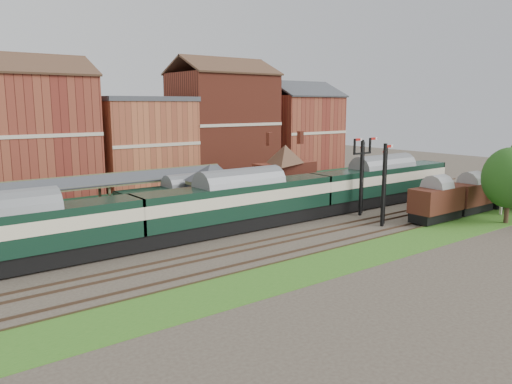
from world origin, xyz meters
TOP-DOWN VIEW (x-y plane):
  - ground at (0.00, 0.00)m, footprint 160.00×160.00m
  - grass_back at (0.00, 16.00)m, footprint 90.00×4.50m
  - grass_front at (0.00, -12.00)m, footprint 90.00×5.00m
  - fence at (0.00, 18.00)m, footprint 90.00×0.12m
  - platform at (-5.00, 9.75)m, footprint 55.00×3.40m
  - signal_box at (-3.00, 3.25)m, footprint 5.40×5.40m
  - brick_hut at (5.00, 3.25)m, footprint 3.20×2.64m
  - station_building at (12.00, 9.75)m, footprint 8.10×8.10m
  - canopy at (-11.00, 9.75)m, footprint 26.00×3.89m
  - semaphore_bracket at (12.04, -2.50)m, footprint 3.60×0.25m
  - semaphore_siding at (10.02, -7.00)m, footprint 1.23×0.25m
  - yard_lamp at (24.00, -11.50)m, footprint 2.60×0.22m
  - town_backdrop at (-0.18, 25.00)m, footprint 69.00×10.00m
  - dmu_train at (-1.82, 0.00)m, footprint 61.52×3.23m
  - platform_railcar at (-2.54, 6.50)m, footprint 16.83×2.65m
  - goods_van_a at (15.82, -9.00)m, footprint 6.01×2.60m
  - goods_van_b at (22.29, -9.00)m, footprint 5.76×2.49m
  - goods_van_c at (29.23, -9.00)m, footprint 6.86×2.97m
  - tree_far at (20.67, -13.71)m, footprint 5.17×5.17m

SIDE VIEW (x-z plane):
  - ground at x=0.00m, z-range 0.00..0.00m
  - grass_back at x=0.00m, z-range 0.00..0.06m
  - grass_front at x=0.00m, z-range 0.00..0.06m
  - platform at x=-5.00m, z-range 0.00..1.00m
  - fence at x=0.00m, z-range 0.00..1.50m
  - brick_hut at x=5.00m, z-range -0.28..2.67m
  - goods_van_b at x=22.29m, z-range 0.25..3.74m
  - goods_van_a at x=15.82m, z-range 0.25..3.89m
  - platform_railcar at x=-2.54m, z-range 0.34..4.21m
  - goods_van_c at x=29.23m, z-range 0.26..4.42m
  - dmu_train at x=-1.82m, z-range 0.38..5.11m
  - signal_box at x=-3.00m, z-range 0.19..6.19m
  - station_building at x=12.00m, z-range 1.01..6.91m
  - yard_lamp at x=24.00m, z-range 0.49..7.49m
  - semaphore_siding at x=10.02m, z-range 0.16..8.16m
  - tree_far at x=20.67m, z-range 0.79..8.33m
  - canopy at x=-11.00m, z-range 2.54..6.62m
  - semaphore_bracket at x=12.04m, z-range 0.54..8.72m
  - town_backdrop at x=-0.18m, z-range -1.00..15.00m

